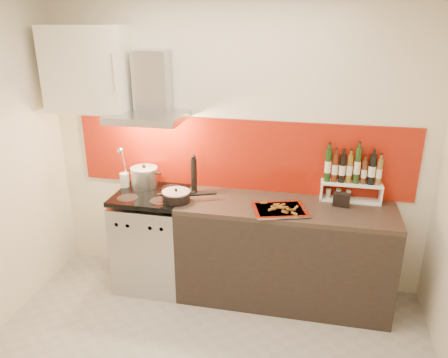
% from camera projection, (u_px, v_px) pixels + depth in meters
% --- Properties ---
extents(back_wall, '(3.40, 0.02, 2.60)m').
position_uv_depth(back_wall, '(235.00, 146.00, 3.86)').
color(back_wall, silver).
rests_on(back_wall, ground).
extents(backsplash, '(3.00, 0.02, 0.64)m').
position_uv_depth(backsplash, '(240.00, 155.00, 3.86)').
color(backsplash, '#971508').
rests_on(backsplash, back_wall).
extents(range_stove, '(0.60, 0.60, 0.91)m').
position_uv_depth(range_stove, '(153.00, 240.00, 4.02)').
color(range_stove, '#B7B7BA').
rests_on(range_stove, ground).
extents(counter, '(1.80, 0.60, 0.90)m').
position_uv_depth(counter, '(284.00, 253.00, 3.78)').
color(counter, black).
rests_on(counter, ground).
extents(range_hood, '(0.62, 0.50, 0.61)m').
position_uv_depth(range_hood, '(150.00, 96.00, 3.69)').
color(range_hood, '#B7B7BA').
rests_on(range_hood, back_wall).
extents(upper_cabinet, '(0.70, 0.35, 0.72)m').
position_uv_depth(upper_cabinet, '(87.00, 69.00, 3.71)').
color(upper_cabinet, white).
rests_on(upper_cabinet, back_wall).
extents(stock_pot, '(0.25, 0.25, 0.21)m').
position_uv_depth(stock_pot, '(144.00, 177.00, 3.97)').
color(stock_pot, '#B7B7BA').
rests_on(stock_pot, range_stove).
extents(saute_pan, '(0.44, 0.26, 0.11)m').
position_uv_depth(saute_pan, '(177.00, 196.00, 3.68)').
color(saute_pan, black).
rests_on(saute_pan, range_stove).
extents(utensil_jar, '(0.08, 0.13, 0.40)m').
position_uv_depth(utensil_jar, '(124.00, 176.00, 3.95)').
color(utensil_jar, silver).
rests_on(utensil_jar, range_stove).
extents(pepper_mill, '(0.05, 0.05, 0.35)m').
position_uv_depth(pepper_mill, '(194.00, 174.00, 3.84)').
color(pepper_mill, black).
rests_on(pepper_mill, counter).
extents(step_shelf, '(0.50, 0.14, 0.47)m').
position_uv_depth(step_shelf, '(351.00, 177.00, 3.64)').
color(step_shelf, white).
rests_on(step_shelf, counter).
extents(caddy_box, '(0.14, 0.08, 0.11)m').
position_uv_depth(caddy_box, '(341.00, 200.00, 3.58)').
color(caddy_box, black).
rests_on(caddy_box, counter).
extents(baking_tray, '(0.50, 0.44, 0.03)m').
position_uv_depth(baking_tray, '(280.00, 210.00, 3.51)').
color(baking_tray, silver).
rests_on(baking_tray, counter).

